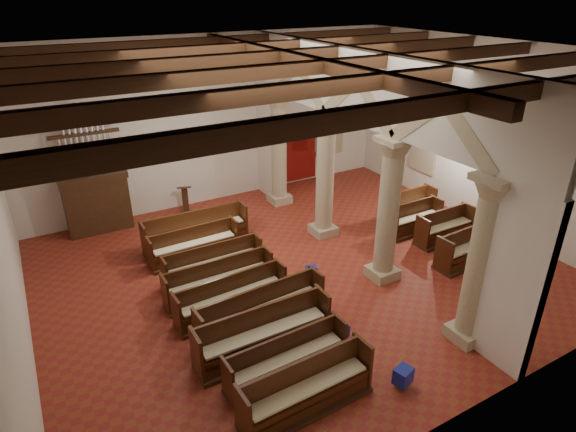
# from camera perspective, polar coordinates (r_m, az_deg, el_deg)

# --- Properties ---
(floor) EXTENTS (14.00, 14.00, 0.00)m
(floor) POSITION_cam_1_polar(r_m,az_deg,el_deg) (14.03, 1.41, -6.32)
(floor) COLOR maroon
(floor) RESTS_ON ground
(ceiling) EXTENTS (14.00, 14.00, 0.00)m
(ceiling) POSITION_cam_1_polar(r_m,az_deg,el_deg) (11.98, 1.73, 18.79)
(ceiling) COLOR black
(ceiling) RESTS_ON wall_back
(wall_back) EXTENTS (14.00, 0.02, 6.00)m
(wall_back) POSITION_cam_1_polar(r_m,az_deg,el_deg) (17.86, -8.64, 11.04)
(wall_back) COLOR silver
(wall_back) RESTS_ON floor
(wall_front) EXTENTS (14.00, 0.02, 6.00)m
(wall_front) POSITION_cam_1_polar(r_m,az_deg,el_deg) (8.68, 22.66, -7.33)
(wall_front) COLOR silver
(wall_front) RESTS_ON floor
(wall_right) EXTENTS (0.02, 12.00, 6.00)m
(wall_right) POSITION_cam_1_polar(r_m,az_deg,el_deg) (17.23, 22.16, 8.90)
(wall_right) COLOR silver
(wall_right) RESTS_ON floor
(ceiling_beams) EXTENTS (13.80, 11.80, 0.30)m
(ceiling_beams) POSITION_cam_1_polar(r_m,az_deg,el_deg) (12.00, 1.72, 17.94)
(ceiling_beams) COLOR #3F2314
(ceiling_beams) RESTS_ON wall_back
(arcade) EXTENTS (0.90, 11.90, 6.00)m
(arcade) POSITION_cam_1_polar(r_m,az_deg,el_deg) (13.49, 8.21, 8.75)
(arcade) COLOR tan
(arcade) RESTS_ON floor
(window_right_a) EXTENTS (0.03, 1.00, 2.20)m
(window_right_a) POSITION_cam_1_polar(r_m,az_deg,el_deg) (16.61, 25.58, 4.75)
(window_right_a) COLOR #34765E
(window_right_a) RESTS_ON wall_right
(window_right_b) EXTENTS (0.03, 1.00, 2.20)m
(window_right_b) POSITION_cam_1_polar(r_m,az_deg,el_deg) (19.00, 15.95, 8.73)
(window_right_b) COLOR #34765E
(window_right_b) RESTS_ON wall_right
(window_back) EXTENTS (1.00, 0.03, 2.20)m
(window_back) POSITION_cam_1_polar(r_m,az_deg,el_deg) (20.32, 4.93, 10.69)
(window_back) COLOR #34765E
(window_back) RESTS_ON wall_back
(pipe_organ) EXTENTS (2.10, 0.85, 4.40)m
(pipe_organ) POSITION_cam_1_polar(r_m,az_deg,el_deg) (16.88, -21.92, 2.70)
(pipe_organ) COLOR #3F2314
(pipe_organ) RESTS_ON floor
(lectern) EXTENTS (0.57, 0.60, 1.20)m
(lectern) POSITION_cam_1_polar(r_m,az_deg,el_deg) (17.35, -12.03, 1.54)
(lectern) COLOR #372011
(lectern) RESTS_ON floor
(dossal_curtain) EXTENTS (1.80, 0.07, 2.17)m
(dossal_curtain) POSITION_cam_1_polar(r_m,az_deg,el_deg) (19.79, 1.30, 7.24)
(dossal_curtain) COLOR maroon
(dossal_curtain) RESTS_ON floor
(processional_banner) EXTENTS (0.62, 0.79, 2.74)m
(processional_banner) POSITION_cam_1_polar(r_m,az_deg,el_deg) (19.25, 4.02, 5.62)
(processional_banner) COLOR #3F2314
(processional_banner) RESTS_ON floor
(hymnal_box_a) EXTENTS (0.43, 0.38, 0.36)m
(hymnal_box_a) POSITION_cam_1_polar(r_m,az_deg,el_deg) (10.55, 13.49, -17.94)
(hymnal_box_a) COLOR #152496
(hymnal_box_a) RESTS_ON floor
(hymnal_box_b) EXTENTS (0.37, 0.33, 0.31)m
(hymnal_box_b) POSITION_cam_1_polar(r_m,az_deg,el_deg) (11.43, 6.38, -13.47)
(hymnal_box_b) COLOR navy
(hymnal_box_b) RESTS_ON floor
(hymnal_box_c) EXTENTS (0.36, 0.33, 0.30)m
(hymnal_box_c) POSITION_cam_1_polar(r_m,az_deg,el_deg) (13.48, 2.79, -6.57)
(hymnal_box_c) COLOR navy
(hymnal_box_c) RESTS_ON floor
(tube_heater_b) EXTENTS (0.90, 0.12, 0.09)m
(tube_heater_b) POSITION_cam_1_polar(r_m,az_deg,el_deg) (10.60, -3.13, -17.74)
(tube_heater_b) COLOR white
(tube_heater_b) RESTS_ON floor
(nave_pew_0) EXTENTS (2.77, 0.80, 1.08)m
(nave_pew_0) POSITION_cam_1_polar(r_m,az_deg,el_deg) (9.84, 2.21, -20.37)
(nave_pew_0) COLOR #3F2314
(nave_pew_0) RESTS_ON floor
(nave_pew_1) EXTENTS (2.76, 0.72, 0.95)m
(nave_pew_1) POSITION_cam_1_polar(r_m,az_deg,el_deg) (10.49, -0.12, -17.10)
(nave_pew_1) COLOR #3F2314
(nave_pew_1) RESTS_ON floor
(nave_pew_2) EXTENTS (3.15, 0.75, 1.13)m
(nave_pew_2) POSITION_cam_1_polar(r_m,az_deg,el_deg) (11.00, -2.87, -14.35)
(nave_pew_2) COLOR #3F2314
(nave_pew_2) RESTS_ON floor
(nave_pew_3) EXTENTS (3.27, 0.92, 1.08)m
(nave_pew_3) POSITION_cam_1_polar(r_m,az_deg,el_deg) (11.65, -3.09, -11.81)
(nave_pew_3) COLOR #3F2314
(nave_pew_3) RESTS_ON floor
(nave_pew_4) EXTENTS (2.93, 0.83, 1.00)m
(nave_pew_4) POSITION_cam_1_polar(r_m,az_deg,el_deg) (12.23, -6.65, -10.05)
(nave_pew_4) COLOR #3F2314
(nave_pew_4) RESTS_ON floor
(nave_pew_5) EXTENTS (2.94, 0.69, 1.00)m
(nave_pew_5) POSITION_cam_1_polar(r_m,az_deg,el_deg) (12.90, -8.10, -8.04)
(nave_pew_5) COLOR #3F2314
(nave_pew_5) RESTS_ON floor
(nave_pew_6) EXTENTS (2.80, 0.66, 0.99)m
(nave_pew_6) POSITION_cam_1_polar(r_m,az_deg,el_deg) (13.64, -8.79, -6.08)
(nave_pew_6) COLOR #3F2314
(nave_pew_6) RESTS_ON floor
(nave_pew_7) EXTENTS (2.70, 0.70, 0.99)m
(nave_pew_7) POSITION_cam_1_polar(r_m,az_deg,el_deg) (14.67, -11.01, -3.82)
(nave_pew_7) COLOR #3F2314
(nave_pew_7) RESTS_ON floor
(nave_pew_8) EXTENTS (3.29, 0.81, 1.14)m
(nave_pew_8) POSITION_cam_1_polar(r_m,az_deg,el_deg) (15.31, -10.80, -2.26)
(nave_pew_8) COLOR #3F2314
(nave_pew_8) RESTS_ON floor
(aisle_pew_0) EXTENTS (1.84, 0.79, 1.07)m
(aisle_pew_0) POSITION_cam_1_polar(r_m,az_deg,el_deg) (14.97, 20.08, -4.22)
(aisle_pew_0) COLOR #3F2314
(aisle_pew_0) RESTS_ON floor
(aisle_pew_1) EXTENTS (2.06, 0.70, 1.04)m
(aisle_pew_1) POSITION_cam_1_polar(r_m,az_deg,el_deg) (16.16, 18.06, -1.69)
(aisle_pew_1) COLOR #3F2314
(aisle_pew_1) RESTS_ON floor
(aisle_pew_2) EXTENTS (1.99, 0.70, 1.04)m
(aisle_pew_2) POSITION_cam_1_polar(r_m,az_deg,el_deg) (16.44, 14.65, -0.74)
(aisle_pew_2) COLOR #3F2314
(aisle_pew_2) RESTS_ON floor
(aisle_pew_3) EXTENTS (2.16, 0.75, 1.07)m
(aisle_pew_3) POSITION_cam_1_polar(r_m,az_deg,el_deg) (17.19, 13.95, 0.59)
(aisle_pew_3) COLOR #3F2314
(aisle_pew_3) RESTS_ON floor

